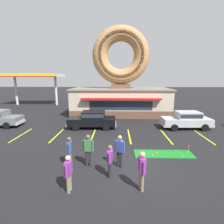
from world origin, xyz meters
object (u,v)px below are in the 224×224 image
at_px(golf_ball, 152,152).
at_px(pedestrian_blue_sweater_man, 68,172).
at_px(car_black, 93,119).
at_px(pedestrian_hooded_kid, 70,150).
at_px(pedestrian_clipboard_woman, 120,150).
at_px(pedestrian_leather_jacket_man, 88,149).
at_px(trash_bin, 76,114).
at_px(putting_flag_pin, 189,147).
at_px(car_silver, 187,119).
at_px(pedestrian_crossing_woman, 110,159).
at_px(pedestrian_beanie_man, 142,169).

bearing_deg(golf_ball, pedestrian_blue_sweater_man, -136.67).
distance_m(car_black, pedestrian_hooded_kid, 7.29).
xyz_separation_m(pedestrian_blue_sweater_man, pedestrian_clipboard_woman, (2.14, 2.12, 0.10)).
relative_size(pedestrian_leather_jacket_man, trash_bin, 1.80).
bearing_deg(golf_ball, pedestrian_leather_jacket_man, -154.56).
height_order(putting_flag_pin, car_silver, car_silver).
relative_size(putting_flag_pin, pedestrian_crossing_woman, 0.34).
relative_size(golf_ball, pedestrian_leather_jacket_man, 0.02).
height_order(golf_ball, car_silver, car_silver).
height_order(putting_flag_pin, pedestrian_hooded_kid, pedestrian_hooded_kid).
height_order(golf_ball, pedestrian_hooded_kid, pedestrian_hooded_kid).
xyz_separation_m(pedestrian_clipboard_woman, trash_bin, (-5.07, 11.46, -0.49)).
bearing_deg(pedestrian_leather_jacket_man, car_silver, 42.36).
distance_m(golf_ball, pedestrian_beanie_man, 4.09).
distance_m(pedestrian_leather_jacket_man, pedestrian_crossing_woman, 1.58).
distance_m(golf_ball, trash_bin, 11.98).
distance_m(pedestrian_leather_jacket_man, pedestrian_clipboard_woman, 1.68).
xyz_separation_m(golf_ball, pedestrian_beanie_man, (-1.19, -3.80, 0.91)).
height_order(pedestrian_clipboard_woman, trash_bin, pedestrian_clipboard_woman).
bearing_deg(pedestrian_crossing_woman, pedestrian_hooded_kid, 156.50).
relative_size(putting_flag_pin, pedestrian_clipboard_woman, 0.31).
bearing_deg(putting_flag_pin, pedestrian_leather_jacket_man, -164.42).
relative_size(putting_flag_pin, car_silver, 0.12).
xyz_separation_m(golf_ball, car_black, (-4.54, 5.44, 0.82)).
bearing_deg(pedestrian_hooded_kid, pedestrian_beanie_man, -28.69).
relative_size(golf_ball, pedestrian_hooded_kid, 0.03).
xyz_separation_m(car_silver, pedestrian_clipboard_woman, (-6.36, -7.41, 0.11)).
distance_m(golf_ball, car_black, 7.13).
distance_m(car_black, pedestrian_crossing_woman, 8.48).
height_order(car_black, pedestrian_crossing_woman, car_black).
xyz_separation_m(putting_flag_pin, pedestrian_clipboard_woman, (-4.37, -1.76, 0.55)).
relative_size(pedestrian_leather_jacket_man, pedestrian_clipboard_woman, 1.00).
relative_size(pedestrian_beanie_man, trash_bin, 1.77).
distance_m(putting_flag_pin, car_black, 8.81).
distance_m(car_silver, pedestrian_blue_sweater_man, 12.78).
bearing_deg(pedestrian_hooded_kid, trash_bin, 101.83).
bearing_deg(trash_bin, car_black, -57.83).
bearing_deg(pedestrian_blue_sweater_man, pedestrian_leather_jacket_man, 78.18).
xyz_separation_m(pedestrian_leather_jacket_man, pedestrian_beanie_man, (2.58, -2.01, -0.02)).
bearing_deg(pedestrian_beanie_man, putting_flag_pin, 46.77).
distance_m(putting_flag_pin, pedestrian_leather_jacket_man, 6.31).
height_order(car_silver, car_black, same).
xyz_separation_m(pedestrian_hooded_kid, pedestrian_leather_jacket_man, (0.99, 0.06, 0.07)).
bearing_deg(pedestrian_beanie_man, pedestrian_clipboard_woman, 114.85).
bearing_deg(car_black, pedestrian_beanie_man, -70.05).
bearing_deg(golf_ball, pedestrian_crossing_woman, -132.43).
bearing_deg(pedestrian_crossing_woman, pedestrian_blue_sweater_man, -144.57).
height_order(pedestrian_leather_jacket_man, pedestrian_clipboard_woman, pedestrian_clipboard_woman).
xyz_separation_m(pedestrian_blue_sweater_man, pedestrian_beanie_man, (3.04, 0.19, 0.07)).
height_order(pedestrian_clipboard_woman, pedestrian_beanie_man, pedestrian_clipboard_woman).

